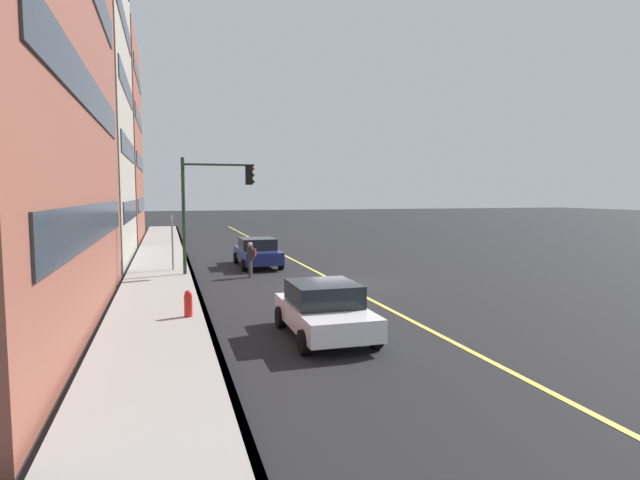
% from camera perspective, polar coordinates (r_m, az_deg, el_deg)
% --- Properties ---
extents(ground, '(200.00, 200.00, 0.00)m').
position_cam_1_polar(ground, '(21.70, 2.16, -4.86)').
color(ground, black).
extents(sidewalk_slab, '(80.00, 2.96, 0.15)m').
position_cam_1_polar(sidewalk_slab, '(20.56, -17.37, -5.44)').
color(sidewalk_slab, gray).
rests_on(sidewalk_slab, ground).
extents(curb_edge, '(80.00, 0.16, 0.15)m').
position_cam_1_polar(curb_edge, '(20.59, -13.45, -5.33)').
color(curb_edge, slate).
rests_on(curb_edge, ground).
extents(lane_stripe_center, '(80.00, 0.16, 0.01)m').
position_cam_1_polar(lane_stripe_center, '(21.70, 2.16, -4.85)').
color(lane_stripe_center, '#D8CC4C').
rests_on(lane_stripe_center, ground).
extents(building_midblock, '(12.51, 9.73, 19.71)m').
position_cam_1_polar(building_midblock, '(33.23, -29.31, 15.05)').
color(building_midblock, '#9E9384').
rests_on(building_midblock, ground).
extents(building_glass_right, '(13.26, 10.75, 16.39)m').
position_cam_1_polar(building_glass_right, '(46.93, -26.01, 10.02)').
color(building_glass_right, brown).
rests_on(building_glass_right, ground).
extents(car_navy, '(4.55, 2.06, 1.48)m').
position_cam_1_polar(car_navy, '(26.94, -6.94, -1.35)').
color(car_navy, navy).
rests_on(car_navy, ground).
extents(car_white, '(3.93, 2.02, 1.44)m').
position_cam_1_polar(car_white, '(13.64, 0.47, -7.68)').
color(car_white, silver).
rests_on(car_white, ground).
extents(pedestrian_with_backpack, '(0.43, 0.44, 1.60)m').
position_cam_1_polar(pedestrian_with_backpack, '(23.43, -7.67, -1.88)').
color(pedestrian_with_backpack, '#383838').
rests_on(pedestrian_with_backpack, ground).
extents(traffic_light_mast, '(0.28, 3.30, 5.38)m').
position_cam_1_polar(traffic_light_mast, '(23.93, -11.89, 4.79)').
color(traffic_light_mast, '#1E3823').
rests_on(traffic_light_mast, ground).
extents(street_sign_post, '(0.60, 0.08, 2.82)m').
position_cam_1_polar(street_sign_post, '(25.46, -16.04, 0.20)').
color(street_sign_post, slate).
rests_on(street_sign_post, ground).
extents(fire_hydrant, '(0.24, 0.24, 0.94)m').
position_cam_1_polar(fire_hydrant, '(15.77, -14.38, -7.10)').
color(fire_hydrant, red).
rests_on(fire_hydrant, ground).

